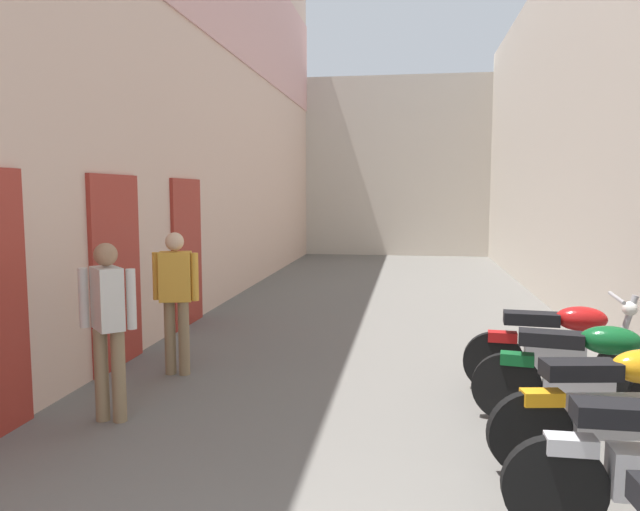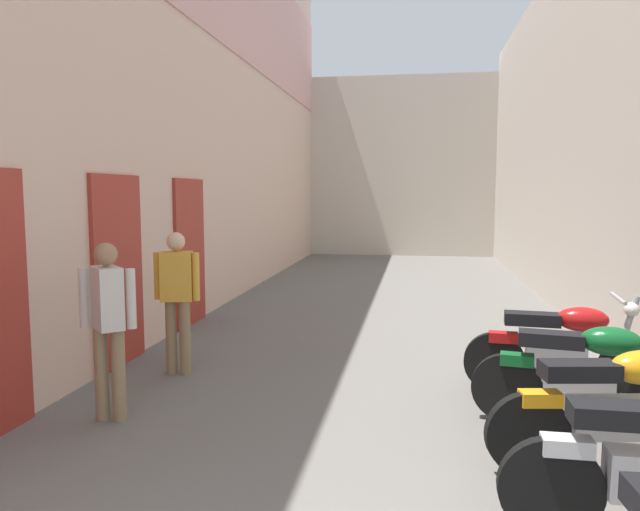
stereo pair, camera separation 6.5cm
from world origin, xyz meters
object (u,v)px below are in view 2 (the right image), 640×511
(motorcycle_sixth, at_px, (562,347))
(motorcycle_fourth, at_px, (619,406))
(pedestrian_further_down, at_px, (177,292))
(pedestrian_mid_alley, at_px, (108,318))
(motorcycle_fifth, at_px, (587,372))

(motorcycle_sixth, bearing_deg, motorcycle_fourth, -90.00)
(pedestrian_further_down, bearing_deg, motorcycle_sixth, -1.49)
(pedestrian_mid_alley, distance_m, pedestrian_further_down, 1.38)
(motorcycle_fourth, xyz_separation_m, pedestrian_mid_alley, (-4.06, 0.39, 0.42))
(motorcycle_fourth, distance_m, motorcycle_sixth, 1.66)
(motorcycle_fourth, xyz_separation_m, pedestrian_further_down, (-4.00, 1.77, 0.42))
(motorcycle_fifth, bearing_deg, motorcycle_fourth, -90.00)
(motorcycle_sixth, height_order, pedestrian_further_down, pedestrian_further_down)
(pedestrian_mid_alley, xyz_separation_m, pedestrian_further_down, (0.06, 1.38, 0.00))
(pedestrian_further_down, bearing_deg, motorcycle_fifth, -13.44)
(motorcycle_fourth, relative_size, motorcycle_sixth, 0.99)
(motorcycle_fifth, xyz_separation_m, pedestrian_mid_alley, (-4.06, -0.42, 0.42))
(motorcycle_fifth, relative_size, pedestrian_further_down, 1.17)
(motorcycle_fourth, height_order, motorcycle_sixth, same)
(motorcycle_fifth, xyz_separation_m, pedestrian_further_down, (-4.00, 0.96, 0.42))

